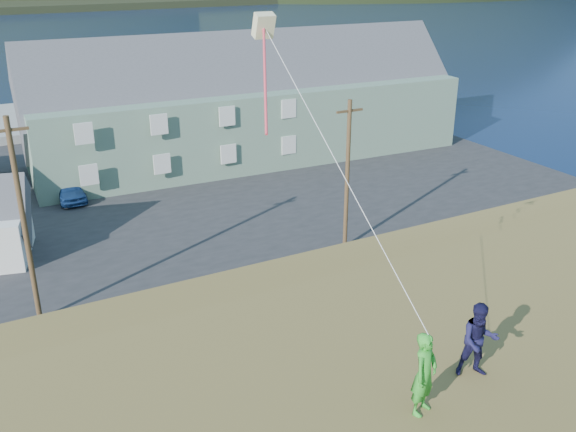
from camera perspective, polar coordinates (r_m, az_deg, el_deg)
name	(u,v)px	position (r m, az deg, el deg)	size (l,w,h in m)	color
ground	(106,323)	(30.91, -15.89, -9.10)	(900.00, 900.00, 0.00)	#0A1638
grass_strip	(117,343)	(29.20, -14.97, -10.88)	(110.00, 8.00, 0.10)	#4C3D19
waterfront_lot	(45,203)	(46.19, -20.81, 1.07)	(72.00, 36.00, 0.12)	#28282B
lodge	(249,101)	(52.35, -3.51, 10.18)	(34.99, 11.33, 12.16)	slate
utility_poles	(21,228)	(29.87, -22.66, -1.01)	(32.07, 0.24, 9.50)	#47331E
kite_flyer_green	(425,374)	(13.13, 12.04, -13.56)	(0.65, 0.43, 1.78)	green
kite_flyer_navy	(479,340)	(14.44, 16.61, -10.55)	(0.84, 0.66, 1.73)	#151438
kite_rig	(266,36)	(14.94, -2.00, 15.67)	(0.93, 3.08, 7.72)	beige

